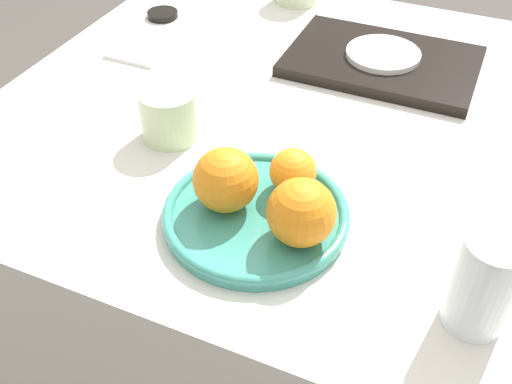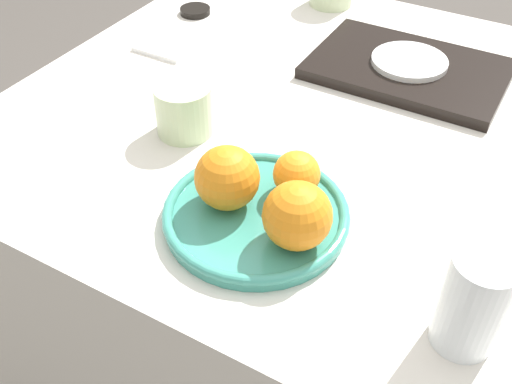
% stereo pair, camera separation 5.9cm
% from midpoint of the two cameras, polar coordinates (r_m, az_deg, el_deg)
% --- Properties ---
extents(table, '(1.37, 0.92, 0.78)m').
position_cam_midpoint_polar(table, '(1.21, 14.96, -10.78)').
color(table, silver).
rests_on(table, ground_plane).
extents(fruit_platter, '(0.24, 0.24, 0.02)m').
position_cam_midpoint_polar(fruit_platter, '(0.76, 2.23, -2.24)').
color(fruit_platter, teal).
rests_on(fruit_platter, table).
extents(orange_0, '(0.08, 0.08, 0.08)m').
position_cam_midpoint_polar(orange_0, '(0.75, -0.50, 1.28)').
color(orange_0, orange).
rests_on(orange_0, fruit_platter).
extents(orange_1, '(0.08, 0.08, 0.08)m').
position_cam_midpoint_polar(orange_1, '(0.70, 6.38, -2.35)').
color(orange_1, orange).
rests_on(orange_1, fruit_platter).
extents(orange_2, '(0.06, 0.06, 0.06)m').
position_cam_midpoint_polar(orange_2, '(0.77, 6.09, 1.63)').
color(orange_2, orange).
rests_on(orange_2, fruit_platter).
extents(water_glass, '(0.07, 0.07, 0.12)m').
position_cam_midpoint_polar(water_glass, '(0.65, 22.48, -9.79)').
color(water_glass, silver).
rests_on(water_glass, table).
extents(serving_tray, '(0.33, 0.22, 0.02)m').
position_cam_midpoint_polar(serving_tray, '(1.10, 15.81, 11.17)').
color(serving_tray, black).
rests_on(serving_tray, table).
extents(side_plate, '(0.13, 0.13, 0.01)m').
position_cam_midpoint_polar(side_plate, '(1.10, 15.96, 11.84)').
color(side_plate, white).
rests_on(side_plate, serving_tray).
extents(cup_2, '(0.09, 0.09, 0.08)m').
position_cam_midpoint_polar(cup_2, '(0.91, -5.01, 7.78)').
color(cup_2, beige).
rests_on(cup_2, table).
extents(napkin, '(0.10, 0.12, 0.01)m').
position_cam_midpoint_polar(napkin, '(1.17, -6.44, 14.01)').
color(napkin, white).
rests_on(napkin, table).
extents(soy_dish, '(0.06, 0.06, 0.01)m').
position_cam_midpoint_polar(soy_dish, '(1.28, -4.45, 16.80)').
color(soy_dish, black).
rests_on(soy_dish, table).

